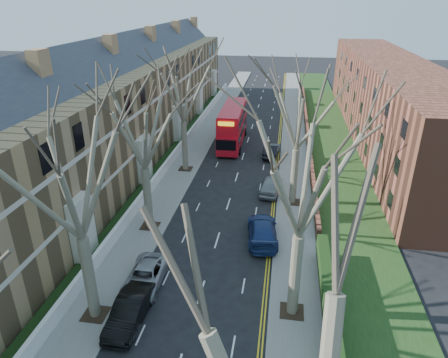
% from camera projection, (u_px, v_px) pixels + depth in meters
% --- Properties ---
extents(pavement_left, '(3.00, 102.00, 0.12)m').
position_uv_depth(pavement_left, '(203.00, 137.00, 53.14)').
color(pavement_left, slate).
rests_on(pavement_left, ground).
extents(pavement_right, '(3.00, 102.00, 0.12)m').
position_uv_depth(pavement_right, '(294.00, 142.00, 51.46)').
color(pavement_right, slate).
rests_on(pavement_right, ground).
extents(terrace_left, '(9.70, 78.00, 13.60)m').
position_uv_depth(terrace_left, '(121.00, 110.00, 44.75)').
color(terrace_left, '#96774C').
rests_on(terrace_left, ground).
extents(flats_right, '(13.97, 54.00, 10.00)m').
position_uv_depth(flats_right, '(387.00, 100.00, 51.39)').
color(flats_right, brown).
rests_on(flats_right, ground).
extents(front_wall_left, '(0.30, 78.00, 1.00)m').
position_uv_depth(front_wall_left, '(175.00, 154.00, 45.95)').
color(front_wall_left, white).
rests_on(front_wall_left, ground).
extents(grass_verge_right, '(6.00, 102.00, 0.06)m').
position_uv_depth(grass_verge_right, '(330.00, 143.00, 50.79)').
color(grass_verge_right, '#193412').
rests_on(grass_verge_right, ground).
extents(tree_left_mid, '(10.50, 10.50, 14.71)m').
position_uv_depth(tree_left_mid, '(70.00, 166.00, 19.50)').
color(tree_left_mid, '#665D49').
rests_on(tree_left_mid, ground).
extents(tree_left_far, '(10.15, 10.15, 14.22)m').
position_uv_depth(tree_left_far, '(140.00, 117.00, 28.61)').
color(tree_left_far, '#665D49').
rests_on(tree_left_far, ground).
extents(tree_left_dist, '(10.50, 10.50, 14.71)m').
position_uv_depth(tree_left_dist, '(182.00, 81.00, 39.26)').
color(tree_left_dist, '#665D49').
rests_on(tree_left_dist, ground).
extents(tree_right_mid, '(10.50, 10.50, 14.71)m').
position_uv_depth(tree_right_mid, '(305.00, 164.00, 19.70)').
color(tree_right_mid, '#665D49').
rests_on(tree_right_mid, ground).
extents(tree_right_far, '(10.15, 10.15, 14.22)m').
position_uv_depth(tree_right_far, '(300.00, 103.00, 32.40)').
color(tree_right_far, '#665D49').
rests_on(tree_right_far, ground).
extents(double_decker_bus, '(2.99, 11.27, 4.69)m').
position_uv_depth(double_decker_bus, '(233.00, 126.00, 49.95)').
color(double_decker_bus, red).
rests_on(double_decker_bus, ground).
extents(car_left_mid, '(1.68, 4.65, 1.52)m').
position_uv_depth(car_left_mid, '(130.00, 311.00, 22.77)').
color(car_left_mid, black).
rests_on(car_left_mid, ground).
extents(car_left_far, '(2.31, 4.85, 1.33)m').
position_uv_depth(car_left_far, '(145.00, 277.00, 25.72)').
color(car_left_far, '#9A9B9F').
rests_on(car_left_far, ground).
extents(car_right_near, '(2.81, 5.68, 1.59)m').
position_uv_depth(car_right_near, '(262.00, 230.00, 30.55)').
color(car_right_near, navy).
rests_on(car_right_near, ground).
extents(car_right_mid, '(2.34, 4.69, 1.54)m').
position_uv_depth(car_right_mid, '(271.00, 185.00, 37.94)').
color(car_right_mid, gray).
rests_on(car_right_mid, ground).
extents(car_right_far, '(1.91, 4.57, 1.47)m').
position_uv_depth(car_right_far, '(272.00, 150.00, 46.68)').
color(car_right_far, black).
rests_on(car_right_far, ground).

